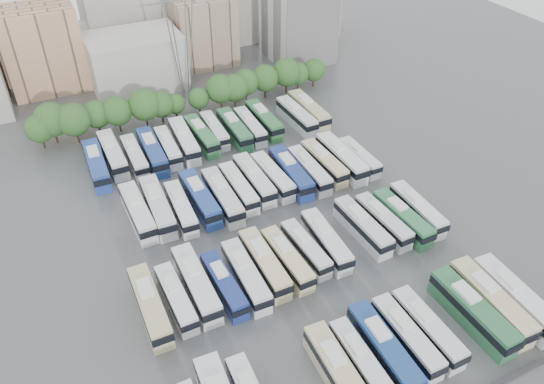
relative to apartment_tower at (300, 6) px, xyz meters
name	(u,v)px	position (x,y,z in m)	size (l,w,h in m)	color
ground	(280,238)	(-34.00, -58.00, -13.00)	(220.00, 220.00, 0.00)	#424447
tree_line	(180,97)	(-35.66, -15.91, -8.54)	(63.75, 7.92, 8.34)	black
city_buildings	(116,36)	(-41.46, 13.86, -5.13)	(102.00, 35.00, 20.00)	#9E998E
apartment_tower	(300,6)	(0.00, 0.00, 0.00)	(14.00, 14.00, 26.00)	silver
electricity_pylon	(178,12)	(-32.00, -8.00, 5.66)	(9.00, 6.91, 33.83)	slate
bus_r0_s5	(339,374)	(-38.91, -82.96, -11.03)	(3.23, 12.90, 4.02)	#C7BB89
bus_r0_s6	(360,361)	(-35.71, -82.48, -11.28)	(2.67, 11.20, 3.50)	silver
bus_r0_s7	(384,349)	(-32.41, -82.39, -11.02)	(3.21, 12.91, 4.02)	navy
bus_r0_s8	(406,337)	(-28.87, -82.05, -11.18)	(2.61, 11.85, 3.72)	silver
bus_r0_s9	(427,328)	(-25.74, -82.10, -11.18)	(2.69, 11.85, 3.71)	silver
bus_r0_s11	(472,311)	(-19.18, -82.66, -10.93)	(3.09, 13.49, 4.22)	#2B643E
bus_r0_s12	(491,301)	(-15.92, -82.41, -10.91)	(3.42, 13.66, 4.26)	#CABD8B
bus_r0_s13	(515,298)	(-12.68, -83.31, -10.92)	(3.34, 13.58, 4.24)	silver
bus_r1_s0	(150,306)	(-55.44, -64.11, -11.05)	(2.86, 12.69, 3.98)	#BFB483
bus_r1_s1	(176,298)	(-52.03, -64.15, -11.28)	(2.71, 11.20, 3.50)	silver
bus_r1_s2	(196,284)	(-48.89, -63.15, -10.99)	(2.86, 13.08, 4.10)	silver
bus_r1_s3	(224,285)	(-45.58, -64.70, -11.26)	(2.82, 11.37, 3.54)	navy
bus_r1_s4	(246,275)	(-42.34, -64.53, -11.10)	(2.92, 12.37, 3.87)	silver
bus_r1_s5	(264,263)	(-39.11, -63.57, -11.07)	(2.82, 12.53, 3.93)	beige
bus_r1_s6	(287,259)	(-35.85, -64.08, -11.19)	(2.98, 11.80, 3.68)	beige
bus_r1_s7	(306,248)	(-32.40, -63.22, -11.31)	(2.88, 11.05, 3.44)	silver
bus_r1_s8	(326,241)	(-29.03, -63.21, -11.14)	(3.18, 12.16, 3.78)	silver
bus_r1_s10	(363,226)	(-22.50, -62.86, -11.12)	(3.10, 12.32, 3.84)	silver
bus_r1_s11	(383,221)	(-18.95, -63.11, -11.20)	(3.10, 11.77, 3.66)	silver
bus_r1_s12	(402,218)	(-15.90, -63.83, -11.13)	(3.15, 12.27, 3.82)	#307145
bus_r1_s13	(417,209)	(-12.48, -63.14, -11.16)	(2.87, 12.01, 3.75)	silver
bus_r2_s1	(138,212)	(-52.16, -44.99, -11.03)	(3.03, 12.85, 4.02)	silver
bus_r2_s2	(158,206)	(-48.99, -45.08, -10.94)	(3.41, 13.48, 4.20)	silver
bus_r2_s3	(181,208)	(-45.76, -46.78, -11.20)	(3.04, 11.78, 3.67)	silver
bus_r2_s4	(200,198)	(-42.29, -45.85, -11.01)	(3.04, 12.99, 4.06)	navy
bus_r2_s5	(222,196)	(-38.86, -47.03, -11.00)	(3.00, 13.02, 4.07)	silver
bus_r2_s6	(239,188)	(-35.54, -45.83, -11.17)	(2.63, 11.91, 3.74)	white
bus_r2_s7	(254,179)	(-32.33, -44.95, -11.06)	(2.75, 12.61, 3.95)	silver
bus_r2_s8	(272,176)	(-29.14, -45.36, -11.14)	(3.11, 12.16, 3.79)	silver
bus_r2_s9	(291,172)	(-25.92, -45.91, -10.98)	(3.34, 13.22, 4.12)	navy
bus_r2_s10	(309,170)	(-22.65, -46.50, -11.12)	(2.78, 12.21, 3.82)	silver
bus_r2_s11	(324,163)	(-19.17, -45.61, -11.12)	(3.08, 12.31, 3.84)	beige
bus_r2_s12	(341,158)	(-15.79, -45.91, -10.92)	(3.07, 13.55, 4.24)	silver
bus_r2_s13	(359,157)	(-12.45, -46.62, -11.33)	(2.46, 10.84, 3.40)	silver
bus_r3_s0	(96,165)	(-55.42, -29.15, -10.98)	(3.22, 13.17, 4.11)	navy
bus_r3_s1	(113,154)	(-52.13, -26.98, -10.99)	(3.01, 13.08, 4.09)	silver
bus_r3_s2	(135,157)	(-48.70, -29.23, -11.19)	(2.59, 11.74, 3.68)	silver
bus_r3_s3	(152,151)	(-45.49, -29.22, -10.98)	(3.15, 13.19, 4.12)	navy
bus_r3_s4	(168,147)	(-42.40, -28.67, -11.24)	(2.89, 11.53, 3.59)	silver
bus_r3_s5	(184,140)	(-39.07, -28.11, -10.98)	(3.48, 13.20, 4.10)	silver
bus_r3_s6	(201,135)	(-35.54, -27.66, -11.10)	(3.20, 12.43, 3.87)	#30713D
bus_r3_s7	(215,130)	(-32.54, -26.70, -11.25)	(2.84, 11.41, 3.56)	silver
bus_r3_s8	(234,129)	(-29.04, -28.30, -11.04)	(2.94, 12.77, 4.00)	#2D6A40
bus_r3_s9	(250,126)	(-25.82, -28.41, -11.19)	(2.85, 11.79, 3.68)	silver
bus_r3_s10	(264,120)	(-22.41, -27.46, -11.06)	(2.82, 12.64, 3.96)	#2E6B3B
bus_r3_s12	(297,116)	(-15.87, -28.94, -11.05)	(3.15, 12.76, 3.98)	silver
bus_r3_s13	(309,110)	(-12.64, -28.12, -10.95)	(2.92, 13.32, 4.18)	#BFB683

